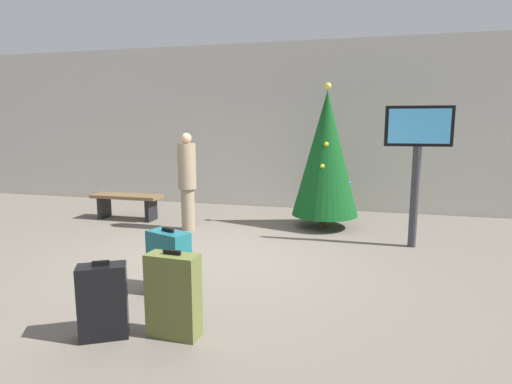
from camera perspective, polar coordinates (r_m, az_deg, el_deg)
ground_plane at (r=5.78m, az=-5.75°, el=-9.32°), size 16.00×16.00×0.00m
back_wall at (r=9.33m, az=2.69°, el=8.80°), size 16.00×0.20×3.52m
holiday_tree at (r=7.47m, az=9.43°, el=5.12°), size 1.16×1.16×2.52m
flight_info_kiosk at (r=6.59m, az=20.93°, el=5.50°), size 0.94×0.14×2.08m
waiting_bench at (r=8.49m, az=-17.00°, el=-1.19°), size 1.35×0.44×0.48m
traveller_0 at (r=7.33m, az=-9.25°, el=1.71°), size 0.43×0.43×1.67m
suitcase_0 at (r=4.79m, az=-11.65°, el=-9.15°), size 0.53×0.40×0.71m
suitcase_1 at (r=3.97m, az=-19.93°, el=-13.70°), size 0.45×0.38×0.69m
suitcase_3 at (r=3.81m, az=-11.07°, el=-13.54°), size 0.47×0.23×0.78m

